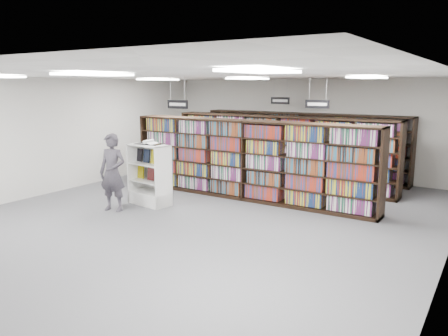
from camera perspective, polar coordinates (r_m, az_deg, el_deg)
The scene contains 18 objects.
floor at distance 10.12m, azimuth -2.67°, elevation -6.44°, with size 12.00×12.00×0.00m, color #525357.
ceiling at distance 9.67m, azimuth -2.83°, elevation 11.99°, with size 10.00×12.00×0.10m, color white.
wall_back at distance 15.03m, azimuth 10.64°, elevation 5.25°, with size 10.00×0.10×3.20m, color silver.
wall_left at distance 13.28m, azimuth -20.69°, elevation 4.04°, with size 0.10×12.00×3.20m, color silver.
bookshelf_row_near at distance 11.52m, azimuth 3.03°, elevation 1.04°, with size 7.00×0.60×2.10m.
bookshelf_row_mid at distance 13.28m, azimuth 7.30°, elevation 2.25°, with size 7.00×0.60×2.10m.
bookshelf_row_far at distance 14.82m, azimuth 10.13°, elevation 3.05°, with size 7.00×0.60×2.10m.
aisle_sign_left at distance 11.38m, azimuth -6.08°, elevation 8.38°, with size 0.65×0.02×0.80m.
aisle_sign_right at distance 11.64m, azimuth 12.09°, elevation 8.25°, with size 0.65×0.02×0.80m.
aisle_sign_center at distance 14.26m, azimuth 7.35°, elevation 8.81°, with size 0.65×0.02×0.80m.
troffer_front_center at distance 7.43m, azimuth -16.63°, elevation 11.65°, with size 0.60×1.20×0.04m, color white.
troffer_front_right at distance 5.54m, azimuth 4.72°, elevation 12.53°, with size 0.60×1.20×0.04m, color white.
troffer_back_left at distance 13.10m, azimuth -8.59°, elevation 11.37°, with size 0.60×1.20×0.04m, color white.
troffer_back_center at distance 11.36m, azimuth 3.14°, elevation 11.59°, with size 0.60×1.20×0.04m, color white.
troffer_back_right at distance 10.22m, azimuth 18.23°, elevation 11.18°, with size 0.60×1.20×0.04m, color white.
endcap_display at distance 11.25m, azimuth -9.52°, elevation -2.18°, with size 1.16×0.69×1.54m.
open_book at distance 11.12m, azimuth -9.76°, elevation 3.25°, with size 0.71×0.45×0.13m.
shopper at distance 10.77m, azimuth -14.35°, elevation -0.58°, with size 0.68×0.45×1.87m, color #46414B.
Camera 1 is at (5.60, -7.89, 2.98)m, focal length 35.00 mm.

